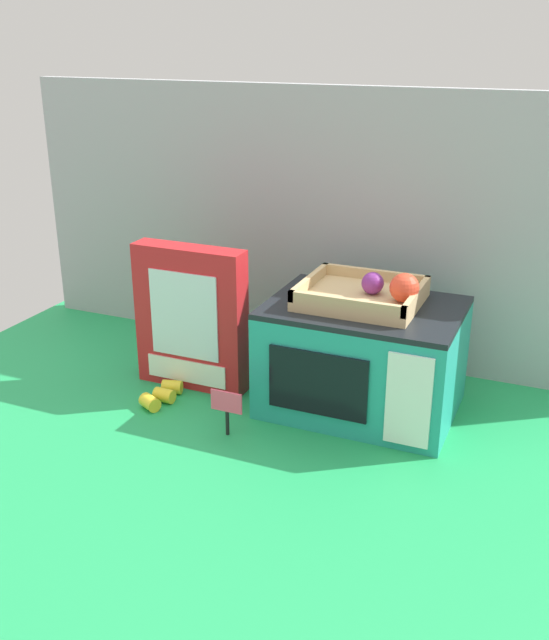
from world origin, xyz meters
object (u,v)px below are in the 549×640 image
object	(u,v)px
food_groups_crate	(367,295)
cookie_set_box	(191,318)
loose_toy_banana	(162,395)
price_sign	(227,406)
toy_microwave	(362,357)

from	to	relation	value
food_groups_crate	cookie_set_box	bearing A→B (deg)	-171.98
cookie_set_box	loose_toy_banana	bearing A→B (deg)	-102.03
food_groups_crate	price_sign	xyz separation A→B (m)	(-0.22, -0.24, -0.20)
price_sign	cookie_set_box	bearing A→B (deg)	134.99
toy_microwave	loose_toy_banana	distance (m)	0.46
cookie_set_box	price_sign	xyz separation A→B (m)	(0.18, -0.18, -0.10)
food_groups_crate	price_sign	size ratio (longest dim) A/B	2.51
loose_toy_banana	price_sign	bearing A→B (deg)	-20.38
loose_toy_banana	food_groups_crate	bearing A→B (deg)	20.90
price_sign	loose_toy_banana	world-z (taller)	price_sign
cookie_set_box	food_groups_crate	bearing A→B (deg)	8.02
food_groups_crate	loose_toy_banana	distance (m)	0.52
toy_microwave	food_groups_crate	world-z (taller)	food_groups_crate
toy_microwave	loose_toy_banana	size ratio (longest dim) A/B	3.09
price_sign	loose_toy_banana	distance (m)	0.22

